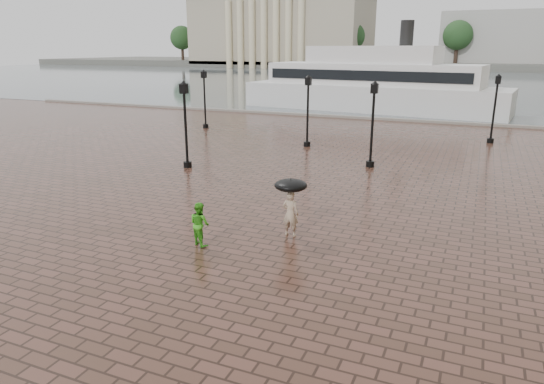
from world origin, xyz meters
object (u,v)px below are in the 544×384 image
at_px(child_pedestrian, 200,224).
at_px(ferry_near, 372,84).
at_px(adult_pedestrian, 290,214).
at_px(street_lamps, 312,111).

height_order(child_pedestrian, ferry_near, ferry_near).
xyz_separation_m(adult_pedestrian, child_pedestrian, (-2.41, -1.88, -0.07)).
relative_size(adult_pedestrian, ferry_near, 0.06).
bearing_deg(street_lamps, child_pedestrian, -83.63).
bearing_deg(adult_pedestrian, child_pedestrian, 38.36).
height_order(adult_pedestrian, ferry_near, ferry_near).
bearing_deg(ferry_near, child_pedestrian, -79.11).
xyz_separation_m(child_pedestrian, ferry_near, (-2.53, 37.59, 1.89)).
distance_m(street_lamps, child_pedestrian, 16.74).
height_order(street_lamps, child_pedestrian, street_lamps).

